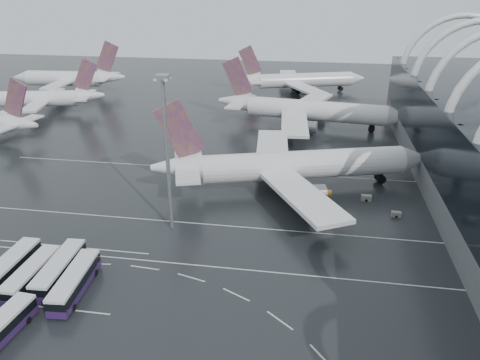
% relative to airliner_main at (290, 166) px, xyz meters
% --- Properties ---
extents(ground, '(420.00, 420.00, 0.00)m').
position_rel_airliner_main_xyz_m(ground, '(-11.96, -31.58, -5.35)').
color(ground, black).
rests_on(ground, ground).
extents(lane_marking_near, '(120.00, 0.25, 0.01)m').
position_rel_airliner_main_xyz_m(lane_marking_near, '(-11.96, -33.58, -5.34)').
color(lane_marking_near, beige).
rests_on(lane_marking_near, ground).
extents(lane_marking_mid, '(120.00, 0.25, 0.01)m').
position_rel_airliner_main_xyz_m(lane_marking_mid, '(-11.96, -19.58, -5.34)').
color(lane_marking_mid, beige).
rests_on(lane_marking_mid, ground).
extents(lane_marking_far, '(120.00, 0.25, 0.01)m').
position_rel_airliner_main_xyz_m(lane_marking_far, '(-11.96, 8.42, -5.34)').
color(lane_marking_far, beige).
rests_on(lane_marking_far, ground).
extents(bus_bay_line_south, '(28.00, 0.25, 0.01)m').
position_rel_airliner_main_xyz_m(bus_bay_line_south, '(-35.96, -47.58, -5.34)').
color(bus_bay_line_south, beige).
rests_on(bus_bay_line_south, ground).
extents(bus_bay_line_north, '(28.00, 0.25, 0.01)m').
position_rel_airliner_main_xyz_m(bus_bay_line_north, '(-35.96, -31.58, -5.34)').
color(bus_bay_line_north, beige).
rests_on(bus_bay_line_north, ground).
extents(airliner_main, '(61.81, 53.53, 21.36)m').
position_rel_airliner_main_xyz_m(airliner_main, '(0.00, 0.00, 0.00)').
color(airliner_main, silver).
rests_on(airliner_main, ground).
extents(airliner_gate_b, '(60.66, 54.06, 21.06)m').
position_rel_airliner_main_xyz_m(airliner_gate_b, '(1.95, 49.05, -0.08)').
color(airliner_gate_b, silver).
rests_on(airliner_gate_b, ground).
extents(airliner_gate_c, '(53.87, 49.05, 19.63)m').
position_rel_airliner_main_xyz_m(airliner_gate_c, '(-2.75, 98.13, -0.44)').
color(airliner_gate_c, silver).
rests_on(airliner_gate_c, ground).
extents(jet_remote_mid, '(42.55, 34.49, 18.61)m').
position_rel_airliner_main_xyz_m(jet_remote_mid, '(-89.26, 52.37, -0.54)').
color(jet_remote_mid, silver).
rests_on(jet_remote_mid, ground).
extents(jet_remote_far, '(48.18, 38.82, 20.99)m').
position_rel_airliner_main_xyz_m(jet_remote_far, '(-96.50, 84.39, 0.07)').
color(jet_remote_far, silver).
rests_on(jet_remote_far, ground).
extents(bus_row_near_a, '(3.45, 13.86, 3.40)m').
position_rel_airliner_main_xyz_m(bus_row_near_a, '(-40.99, -41.91, -3.48)').
color(bus_row_near_a, '#2B1544').
rests_on(bus_row_near_a, ground).
extents(bus_row_near_b, '(3.17, 12.87, 3.16)m').
position_rel_airliner_main_xyz_m(bus_row_near_b, '(-36.73, -42.64, -3.61)').
color(bus_row_near_b, '#2B1544').
rests_on(bus_row_near_b, ground).
extents(bus_row_near_c, '(3.90, 13.75, 3.35)m').
position_rel_airliner_main_xyz_m(bus_row_near_c, '(-33.08, -40.84, -3.51)').
color(bus_row_near_c, '#2B1544').
rests_on(bus_row_near_c, ground).
extents(bus_row_near_d, '(4.13, 13.66, 3.31)m').
position_rel_airliner_main_xyz_m(bus_row_near_d, '(-29.16, -43.42, -3.53)').
color(bus_row_near_d, '#2B1544').
rests_on(bus_row_near_d, ground).
extents(floodlight_mast, '(2.22, 2.22, 28.91)m').
position_rel_airliner_main_xyz_m(floodlight_mast, '(-20.74, -21.93, 12.84)').
color(floodlight_mast, gray).
rests_on(floodlight_mast, ground).
extents(gse_cart_belly_b, '(2.15, 1.27, 1.17)m').
position_rel_airliner_main_xyz_m(gse_cart_belly_b, '(16.69, -3.68, -4.76)').
color(gse_cart_belly_b, slate).
rests_on(gse_cart_belly_b, ground).
extents(gse_cart_belly_d, '(1.88, 1.11, 1.02)m').
position_rel_airliner_main_xyz_m(gse_cart_belly_d, '(21.96, -10.33, -4.84)').
color(gse_cart_belly_d, slate).
rests_on(gse_cart_belly_d, ground).
extents(gse_cart_belly_e, '(1.88, 1.11, 1.03)m').
position_rel_airliner_main_xyz_m(gse_cart_belly_e, '(8.44, -2.29, -4.83)').
color(gse_cart_belly_e, '#B67318').
rests_on(gse_cart_belly_e, ground).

